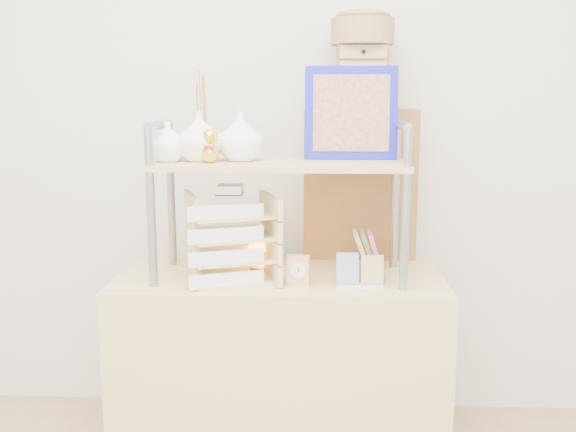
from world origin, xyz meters
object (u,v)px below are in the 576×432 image
object	(u,v)px
letter_tray	(231,243)
salt_lamp	(263,248)
cabinet	(357,270)
desk	(280,372)

from	to	relation	value
letter_tray	salt_lamp	xyz separation A→B (m)	(0.11, 0.12, -0.04)
salt_lamp	cabinet	bearing A→B (deg)	39.86
cabinet	salt_lamp	distance (m)	0.51
desk	letter_tray	size ratio (longest dim) A/B	3.41
cabinet	letter_tray	bearing A→B (deg)	-137.66
cabinet	letter_tray	world-z (taller)	cabinet
desk	cabinet	world-z (taller)	cabinet
letter_tray	salt_lamp	distance (m)	0.16
desk	letter_tray	xyz separation A→B (m)	(-0.17, -0.06, 0.51)
letter_tray	salt_lamp	bearing A→B (deg)	47.78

